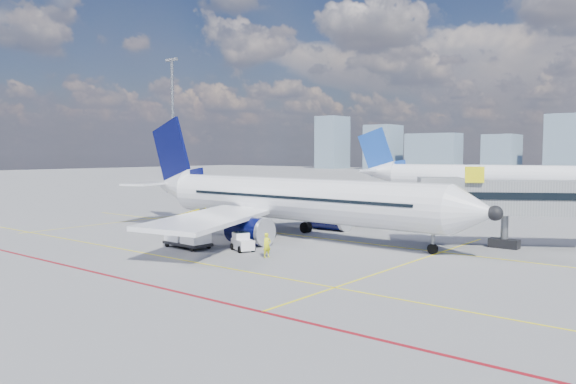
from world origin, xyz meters
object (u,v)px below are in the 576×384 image
second_aircraft (475,177)px  ramp_worker (267,245)px  baggage_tug (242,242)px  cargo_dolly (187,232)px  belt_loader (170,226)px  main_aircraft (282,199)px

second_aircraft → ramp_worker: 64.40m
second_aircraft → ramp_worker: size_ratio=24.22×
ramp_worker → baggage_tug: bearing=87.9°
baggage_tug → cargo_dolly: cargo_dolly is taller
second_aircraft → belt_loader: second_aircraft is taller
main_aircraft → baggage_tug: size_ratio=16.48×
main_aircraft → ramp_worker: 10.98m
baggage_tug → cargo_dolly: bearing=-133.1°
cargo_dolly → main_aircraft: bearing=85.1°
second_aircraft → cargo_dolly: (1.65, -64.60, -2.01)m
cargo_dolly → ramp_worker: (7.35, 0.88, -0.34)m
baggage_tug → ramp_worker: (3.21, -0.86, 0.19)m
second_aircraft → belt_loader: bearing=-107.2°
baggage_tug → cargo_dolly: (-4.14, -1.74, 0.54)m
cargo_dolly → ramp_worker: 7.41m
main_aircraft → second_aircraft: bearing=95.0°
cargo_dolly → belt_loader: bearing=152.3°
main_aircraft → belt_loader: bearing=-148.4°
second_aircraft → belt_loader: 60.35m
baggage_tug → belt_loader: bearing=-169.6°
main_aircraft → second_aircraft: 54.88m
second_aircraft → belt_loader: (-6.03, -59.99, -2.60)m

